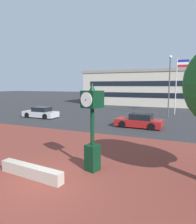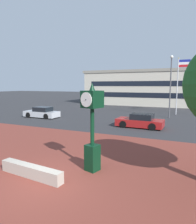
{
  "view_description": "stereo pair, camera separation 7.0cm",
  "coord_description": "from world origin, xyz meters",
  "px_view_note": "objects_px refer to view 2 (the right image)",
  "views": [
    {
      "loc": [
        4.98,
        -6.11,
        3.85
      ],
      "look_at": [
        1.42,
        2.11,
        2.66
      ],
      "focal_mm": 32.52,
      "sensor_mm": 36.0,
      "label": 1
    },
    {
      "loc": [
        5.05,
        -6.08,
        3.85
      ],
      "look_at": [
        1.42,
        2.11,
        2.66
      ],
      "focal_mm": 32.52,
      "sensor_mm": 36.0,
      "label": 2
    }
  ],
  "objects_px": {
    "street_clock": "(92,125)",
    "flagpole_primary": "(179,81)",
    "car_street_near": "(42,113)",
    "car_street_mid": "(140,121)",
    "street_lamp_post": "(171,81)",
    "civic_building": "(170,88)"
  },
  "relations": [
    {
      "from": "car_street_near",
      "to": "civic_building",
      "type": "relative_size",
      "value": 0.13
    },
    {
      "from": "car_street_near",
      "to": "flagpole_primary",
      "type": "xyz_separation_m",
      "value": [
        14.72,
        9.18,
        3.78
      ]
    },
    {
      "from": "car_street_near",
      "to": "car_street_mid",
      "type": "relative_size",
      "value": 0.99
    },
    {
      "from": "street_clock",
      "to": "car_street_mid",
      "type": "relative_size",
      "value": 0.93
    },
    {
      "from": "civic_building",
      "to": "street_lamp_post",
      "type": "bearing_deg",
      "value": -85.63
    },
    {
      "from": "car_street_near",
      "to": "flagpole_primary",
      "type": "relative_size",
      "value": 0.58
    },
    {
      "from": "car_street_mid",
      "to": "street_clock",
      "type": "bearing_deg",
      "value": -177.6
    },
    {
      "from": "street_clock",
      "to": "car_street_mid",
      "type": "bearing_deg",
      "value": 106.59
    },
    {
      "from": "car_street_near",
      "to": "car_street_mid",
      "type": "bearing_deg",
      "value": -94.27
    },
    {
      "from": "car_street_near",
      "to": "civic_building",
      "type": "bearing_deg",
      "value": -27.96
    },
    {
      "from": "street_clock",
      "to": "flagpole_primary",
      "type": "distance_m",
      "value": 20.77
    },
    {
      "from": "street_clock",
      "to": "civic_building",
      "type": "height_order",
      "value": "civic_building"
    },
    {
      "from": "car_street_mid",
      "to": "civic_building",
      "type": "height_order",
      "value": "civic_building"
    },
    {
      "from": "street_clock",
      "to": "car_street_near",
      "type": "distance_m",
      "value": 16.61
    },
    {
      "from": "flagpole_primary",
      "to": "car_street_mid",
      "type": "bearing_deg",
      "value": -104.97
    },
    {
      "from": "car_street_mid",
      "to": "flagpole_primary",
      "type": "distance_m",
      "value": 11.16
    },
    {
      "from": "civic_building",
      "to": "car_street_near",
      "type": "bearing_deg",
      "value": -118.26
    },
    {
      "from": "street_clock",
      "to": "car_street_near",
      "type": "bearing_deg",
      "value": 153.15
    },
    {
      "from": "car_street_near",
      "to": "street_lamp_post",
      "type": "distance_m",
      "value": 15.64
    },
    {
      "from": "car_street_mid",
      "to": "flagpole_primary",
      "type": "bearing_deg",
      "value": -12.94
    },
    {
      "from": "street_clock",
      "to": "civic_building",
      "type": "relative_size",
      "value": 0.12
    },
    {
      "from": "street_clock",
      "to": "street_lamp_post",
      "type": "xyz_separation_m",
      "value": [
        1.89,
        17.23,
        2.27
      ]
    }
  ]
}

